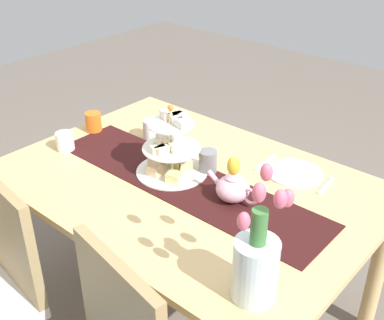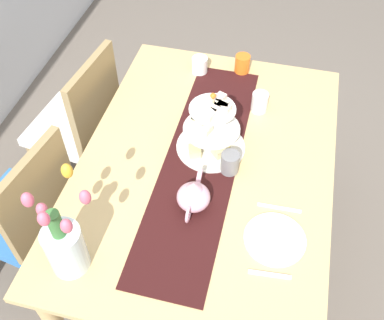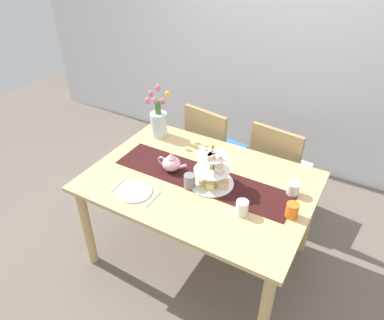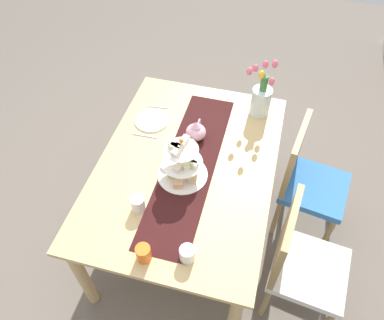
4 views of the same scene
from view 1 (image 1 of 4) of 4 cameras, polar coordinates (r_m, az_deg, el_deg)
ground_plane at (r=2.50m, az=-0.41°, el=-17.01°), size 8.00×8.00×0.00m
dining_table at (r=2.08m, az=-0.48°, el=-4.65°), size 1.51×1.06×0.75m
table_runner at (r=2.01m, az=-0.90°, el=-2.51°), size 1.26×0.31×0.00m
tiered_cake_stand at (r=2.03m, az=-2.52°, el=1.00°), size 0.30×0.30×0.30m
teapot at (r=1.87m, az=4.78°, el=-3.19°), size 0.24×0.13×0.14m
tulip_vase at (r=1.43m, az=7.42°, el=-11.39°), size 0.19×0.18×0.42m
cream_jug at (r=2.30m, az=-14.46°, el=2.09°), size 0.08×0.08×0.08m
dinner_plate_left at (r=2.10m, az=11.77°, el=-1.48°), size 0.23×0.23×0.01m
fork_left at (r=2.05m, az=15.24°, el=-2.88°), size 0.03×0.15×0.01m
knife_left at (r=2.17m, az=8.49°, el=-0.24°), size 0.02×0.17×0.01m
mug_grey at (r=2.05m, az=1.85°, el=-0.15°), size 0.08×0.08×0.09m
mug_white_text at (r=2.34m, az=-4.77°, el=3.56°), size 0.08×0.08×0.09m
mug_orange at (r=2.45m, az=-11.31°, el=4.31°), size 0.08×0.08×0.09m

